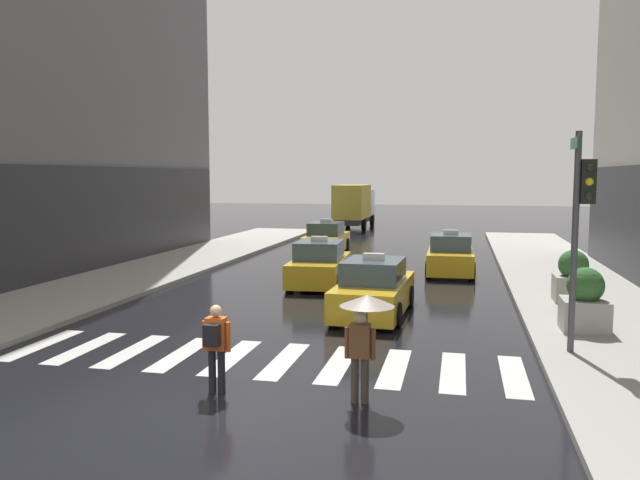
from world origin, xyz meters
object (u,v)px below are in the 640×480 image
(taxi_lead, at_px, (374,290))
(taxi_fourth, at_px, (326,239))
(taxi_second, at_px, (320,265))
(pedestrian_with_umbrella, at_px, (365,319))
(taxi_third, at_px, (450,256))
(traffic_light_pole, at_px, (581,211))
(pedestrian_with_backpack, at_px, (216,342))
(box_truck, at_px, (354,204))
(planter_near_corner, at_px, (585,302))
(planter_mid_block, at_px, (573,278))

(taxi_lead, xyz_separation_m, taxi_fourth, (-4.39, 14.12, 0.00))
(taxi_second, distance_m, pedestrian_with_umbrella, 12.37)
(taxi_second, bearing_deg, taxi_third, 39.38)
(traffic_light_pole, distance_m, pedestrian_with_umbrella, 5.81)
(taxi_lead, bearing_deg, taxi_second, 119.43)
(taxi_lead, relative_size, pedestrian_with_backpack, 2.79)
(taxi_fourth, bearing_deg, pedestrian_with_backpack, -83.45)
(box_truck, distance_m, planter_near_corner, 33.35)
(taxi_fourth, xyz_separation_m, planter_mid_block, (10.20, -11.61, 0.15))
(taxi_fourth, relative_size, planter_near_corner, 2.85)
(planter_near_corner, height_order, planter_mid_block, same)
(planter_near_corner, xyz_separation_m, planter_mid_block, (0.35, 3.89, 0.00))
(pedestrian_with_umbrella, bearing_deg, taxi_lead, 96.32)
(traffic_light_pole, relative_size, pedestrian_with_umbrella, 2.47)
(taxi_third, height_order, planter_near_corner, taxi_third)
(taxi_third, bearing_deg, taxi_second, -140.62)
(pedestrian_with_backpack, distance_m, planter_mid_block, 12.47)
(box_truck, relative_size, pedestrian_with_umbrella, 3.89)
(taxi_lead, distance_m, taxi_fourth, 14.79)
(taxi_third, xyz_separation_m, taxi_fourth, (-6.42, 5.57, 0.00))
(taxi_second, distance_m, planter_mid_block, 8.74)
(pedestrian_with_umbrella, xyz_separation_m, planter_mid_block, (5.01, 9.67, -0.64))
(planter_near_corner, bearing_deg, taxi_third, 109.04)
(traffic_light_pole, height_order, taxi_second, traffic_light_pole)
(taxi_lead, relative_size, pedestrian_with_umbrella, 2.37)
(taxi_lead, height_order, box_truck, box_truck)
(taxi_fourth, bearing_deg, planter_near_corner, -57.56)
(planter_near_corner, bearing_deg, taxi_lead, 165.81)
(planter_mid_block, bearing_deg, box_truck, 112.47)
(box_truck, bearing_deg, pedestrian_with_backpack, -84.40)
(traffic_light_pole, xyz_separation_m, taxi_third, (-2.88, 11.98, -2.53))
(planter_near_corner, bearing_deg, taxi_second, 143.13)
(pedestrian_with_backpack, height_order, planter_mid_block, planter_mid_block)
(taxi_second, xyz_separation_m, pedestrian_with_umbrella, (3.44, -11.86, 0.79))
(taxi_lead, distance_m, taxi_third, 8.78)
(taxi_fourth, height_order, pedestrian_with_umbrella, pedestrian_with_umbrella)
(traffic_light_pole, height_order, planter_mid_block, traffic_light_pole)
(taxi_lead, height_order, pedestrian_with_backpack, taxi_lead)
(pedestrian_with_backpack, bearing_deg, taxi_lead, 75.04)
(taxi_third, height_order, taxi_fourth, same)
(taxi_lead, height_order, pedestrian_with_umbrella, pedestrian_with_umbrella)
(pedestrian_with_umbrella, height_order, pedestrian_with_backpack, pedestrian_with_umbrella)
(traffic_light_pole, xyz_separation_m, pedestrian_with_umbrella, (-4.12, -3.72, -1.74))
(pedestrian_with_umbrella, bearing_deg, box_truck, 99.74)
(taxi_fourth, height_order, box_truck, box_truck)
(box_truck, bearing_deg, traffic_light_pole, -72.59)
(taxi_lead, distance_m, pedestrian_with_umbrella, 7.24)
(taxi_lead, distance_m, pedestrian_with_backpack, 7.52)
(taxi_second, distance_m, taxi_fourth, 9.58)
(traffic_light_pole, relative_size, taxi_second, 1.04)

